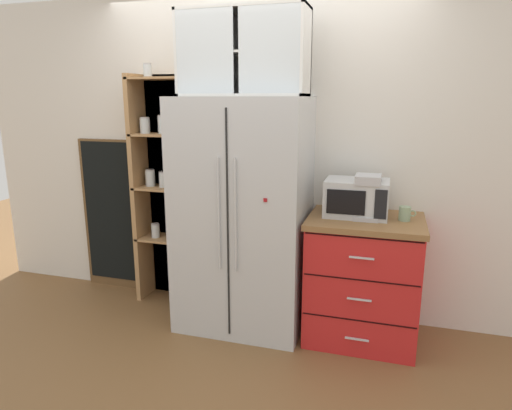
{
  "coord_description": "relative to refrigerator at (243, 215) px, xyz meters",
  "views": [
    {
      "loc": [
        1.03,
        -3.08,
        1.73
      ],
      "look_at": [
        0.1,
        0.01,
        0.96
      ],
      "focal_mm": 31.28,
      "sensor_mm": 36.0,
      "label": 1
    }
  ],
  "objects": [
    {
      "name": "coffee_maker",
      "position": [
        0.9,
        0.04,
        0.2
      ],
      "size": [
        0.17,
        0.2,
        0.31
      ],
      "color": "#B7B7BC",
      "rests_on": "counter_cabinet"
    },
    {
      "name": "chalkboard_menu",
      "position": [
        -1.36,
        0.31,
        -0.18
      ],
      "size": [
        0.6,
        0.04,
        1.38
      ],
      "color": "brown",
      "rests_on": "ground"
    },
    {
      "name": "mug_sage",
      "position": [
        1.16,
        0.04,
        0.09
      ],
      "size": [
        0.11,
        0.08,
        0.1
      ],
      "color": "#8CA37F",
      "rests_on": "counter_cabinet"
    },
    {
      "name": "upper_cabinet",
      "position": [
        -0.0,
        0.05,
        1.17
      ],
      "size": [
        0.91,
        0.32,
        0.59
      ],
      "color": "silver",
      "rests_on": "refrigerator"
    },
    {
      "name": "wall_back_cream",
      "position": [
        -0.0,
        0.39,
        0.4
      ],
      "size": [
        5.13,
        0.1,
        2.55
      ],
      "primitive_type": "cube",
      "color": "silver",
      "rests_on": "ground"
    },
    {
      "name": "refrigerator",
      "position": [
        0.0,
        0.0,
        0.0
      ],
      "size": [
        0.95,
        0.7,
        1.75
      ],
      "color": "silver",
      "rests_on": "ground"
    },
    {
      "name": "pantry_shelf_column",
      "position": [
        -0.77,
        0.27,
        0.14
      ],
      "size": [
        0.55,
        0.3,
        2.01
      ],
      "color": "brown",
      "rests_on": "ground"
    },
    {
      "name": "counter_cabinet",
      "position": [
        0.9,
        0.03,
        -0.41
      ],
      "size": [
        0.8,
        0.64,
        0.92
      ],
      "color": "red",
      "rests_on": "ground"
    },
    {
      "name": "ground_plane",
      "position": [
        -0.0,
        -0.01,
        -0.87
      ],
      "size": [
        10.84,
        10.84,
        0.0
      ],
      "primitive_type": "plane",
      "color": "brown"
    },
    {
      "name": "microwave",
      "position": [
        0.82,
        0.08,
        0.17
      ],
      "size": [
        0.44,
        0.33,
        0.26
      ],
      "color": "silver",
      "rests_on": "counter_cabinet"
    },
    {
      "name": "bottle_green",
      "position": [
        0.9,
        0.09,
        0.17
      ],
      "size": [
        0.06,
        0.06,
        0.28
      ],
      "color": "#285B33",
      "rests_on": "counter_cabinet"
    }
  ]
}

